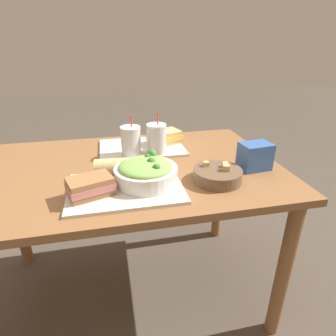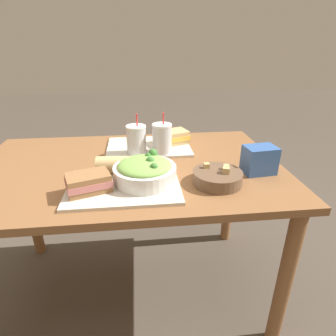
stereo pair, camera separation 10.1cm
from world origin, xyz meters
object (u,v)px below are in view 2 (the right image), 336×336
Objects in this scene: sandwich_near at (89,182)px; chip_bag at (259,160)px; sandwich_far at (172,137)px; baguette_near at (119,165)px; salad_bowl at (145,171)px; soup_bowl at (218,177)px; drink_cup_red at (162,139)px; drink_cup_dark at (136,141)px; napkin_folded at (131,165)px.

chip_bag is at bearing -10.05° from sandwich_near.
baguette_near is at bearing -146.72° from sandwich_far.
sandwich_near is at bearing -177.69° from chip_bag.
soup_bowl is (0.27, -0.03, -0.03)m from salad_bowl.
salad_bowl is 1.33× the size of baguette_near.
baguette_near is 1.31× the size of chip_bag.
salad_bowl is 1.22× the size of drink_cup_red.
sandwich_far is at bearing 63.40° from drink_cup_red.
drink_cup_red is (0.29, 0.33, 0.03)m from sandwich_near.
salad_bowl is at bearing -129.16° from sandwich_far.
salad_bowl is 1.25× the size of soup_bowl.
drink_cup_red is at bearing 72.23° from salad_bowl.
sandwich_far is at bearing 34.41° from drink_cup_dark.
salad_bowl reaches higher than sandwich_near.
soup_bowl is 0.47m from sandwich_near.
soup_bowl is 1.07× the size of sandwich_near.
napkin_folded is (0.14, 0.23, -0.04)m from sandwich_near.
sandwich_far is 0.98× the size of drink_cup_dark.
salad_bowl is at bearing -107.77° from drink_cup_red.
salad_bowl reaches higher than napkin_folded.
sandwich_far is 0.31m from napkin_folded.
baguette_near reaches higher than sandwich_far.
chip_bag reaches higher than sandwich_far.
chip_bag is at bearing 5.78° from salad_bowl.
sandwich_near is (-0.47, -0.03, 0.02)m from soup_bowl.
salad_bowl is 0.43m from sandwich_far.
drink_cup_dark is (0.07, 0.20, 0.03)m from baguette_near.
chip_bag is (0.31, -0.36, 0.01)m from sandwich_far.
salad_bowl is 1.27× the size of sandwich_far.
sandwich_far is 0.47m from chip_bag.
sandwich_near and sandwich_far have the same top height.
sandwich_far is 1.38× the size of chip_bag.
sandwich_near is (-0.20, -0.05, -0.01)m from salad_bowl.
soup_bowl is at bearing -32.08° from napkin_folded.
sandwich_near is at bearing 148.19° from baguette_near.
drink_cup_red reaches higher than sandwich_near.
salad_bowl is 1.34× the size of sandwich_near.
drink_cup_red is (0.19, 0.20, 0.03)m from baguette_near.
sandwich_near is 0.91× the size of drink_cup_red.
drink_cup_dark is at bearing 75.19° from napkin_folded.
chip_bag is (0.19, 0.07, 0.03)m from soup_bowl.
baguette_near is (0.10, 0.14, 0.00)m from sandwich_near.
soup_bowl is 0.43m from drink_cup_dark.
soup_bowl is 0.21m from chip_bag.
sandwich_near is at bearing -130.85° from drink_cup_red.
soup_bowl is 0.97× the size of drink_cup_red.
baguette_near is 0.93× the size of drink_cup_dark.
drink_cup_red is (0.12, 0.00, 0.00)m from drink_cup_dark.
baguette_near is at bearing 169.92° from chip_bag.
drink_cup_red is at bearing -39.79° from baguette_near.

